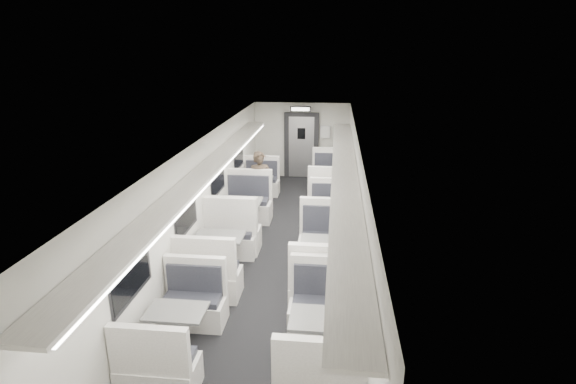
% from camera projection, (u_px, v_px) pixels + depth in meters
% --- Properties ---
extents(room, '(3.24, 12.24, 2.64)m').
position_uv_depth(room, '(278.00, 203.00, 8.68)').
color(room, black).
rests_on(room, ground).
extents(booth_left_a, '(1.01, 2.05, 1.10)m').
position_uv_depth(booth_left_a, '(257.00, 190.00, 12.16)').
color(booth_left_a, white).
rests_on(booth_left_a, room).
extents(booth_left_b, '(1.15, 2.33, 1.25)m').
position_uv_depth(booth_left_b, '(240.00, 217.00, 10.12)').
color(booth_left_b, white).
rests_on(booth_left_b, room).
extents(booth_left_c, '(1.09, 2.20, 1.18)m').
position_uv_depth(booth_left_c, '(220.00, 254.00, 8.38)').
color(booth_left_c, white).
rests_on(booth_left_c, room).
extents(booth_left_d, '(0.97, 1.96, 1.05)m').
position_uv_depth(booth_left_d, '(178.00, 331.00, 6.19)').
color(booth_left_d, white).
rests_on(booth_left_d, room).
extents(booth_right_a, '(1.15, 2.34, 1.25)m').
position_uv_depth(booth_right_a, '(331.00, 186.00, 12.33)').
color(booth_right_a, white).
rests_on(booth_right_a, room).
extents(booth_right_b, '(1.01, 2.04, 1.09)m').
position_uv_depth(booth_right_b, '(329.00, 221.00, 10.03)').
color(booth_right_b, white).
rests_on(booth_right_b, room).
extents(booth_right_c, '(1.16, 2.35, 1.26)m').
position_uv_depth(booth_right_c, '(327.00, 262.00, 8.00)').
color(booth_right_c, white).
rests_on(booth_right_c, room).
extents(booth_right_d, '(1.07, 2.16, 1.16)m').
position_uv_depth(booth_right_d, '(323.00, 342.00, 5.91)').
color(booth_right_d, white).
rests_on(booth_right_d, room).
extents(passenger, '(0.68, 0.53, 1.66)m').
position_uv_depth(passenger, '(260.00, 185.00, 11.06)').
color(passenger, black).
rests_on(passenger, room).
extents(window_a, '(0.02, 1.18, 0.84)m').
position_uv_depth(window_a, '(239.00, 153.00, 12.00)').
color(window_a, black).
rests_on(window_a, room).
extents(window_b, '(0.02, 1.18, 0.84)m').
position_uv_depth(window_b, '(218.00, 176.00, 9.92)').
color(window_b, black).
rests_on(window_b, room).
extents(window_c, '(0.02, 1.18, 0.84)m').
position_uv_depth(window_c, '(186.00, 211.00, 7.84)').
color(window_c, black).
rests_on(window_c, room).
extents(window_d, '(0.02, 1.18, 0.84)m').
position_uv_depth(window_d, '(131.00, 270.00, 5.76)').
color(window_d, black).
rests_on(window_d, room).
extents(luggage_rack_left, '(0.46, 10.40, 0.09)m').
position_uv_depth(luggage_rack_left, '(209.00, 169.00, 8.30)').
color(luggage_rack_left, white).
rests_on(luggage_rack_left, room).
extents(luggage_rack_right, '(0.46, 10.40, 0.09)m').
position_uv_depth(luggage_rack_right, '(344.00, 173.00, 8.05)').
color(luggage_rack_right, white).
rests_on(luggage_rack_right, room).
extents(vestibule_door, '(1.10, 0.13, 2.10)m').
position_uv_depth(vestibule_door, '(301.00, 146.00, 14.34)').
color(vestibule_door, black).
rests_on(vestibule_door, room).
extents(exit_sign, '(0.62, 0.12, 0.16)m').
position_uv_depth(exit_sign, '(301.00, 109.00, 13.49)').
color(exit_sign, black).
rests_on(exit_sign, room).
extents(wall_notice, '(0.32, 0.02, 0.40)m').
position_uv_depth(wall_notice, '(325.00, 132.00, 14.11)').
color(wall_notice, silver).
rests_on(wall_notice, room).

